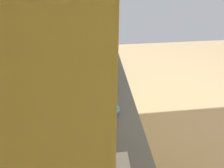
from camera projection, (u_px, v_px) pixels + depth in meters
ground_plane at (191, 123)px, 2.58m from camera, size 6.11×6.11×0.00m
wall_back at (54, 37)px, 1.65m from camera, size 3.94×0.12×2.72m
counter_run at (100, 130)px, 1.90m from camera, size 3.07×0.65×0.89m
window_back_wall at (26, 160)px, 0.69m from camera, size 0.59×0.02×0.68m
oven_range at (94, 55)px, 3.40m from camera, size 0.64×0.62×1.07m
microwave at (94, 68)px, 1.83m from camera, size 0.47×0.34×0.29m
bowl at (112, 110)px, 1.48m from camera, size 0.13×0.13×0.04m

